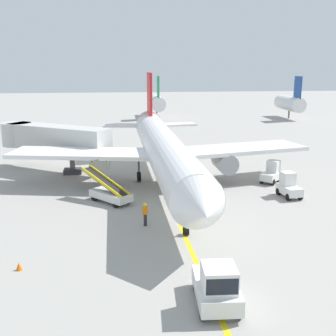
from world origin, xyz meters
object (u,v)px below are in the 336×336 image
object	(u,v)px
jet_bridge	(47,138)
ground_crew_marshaller	(145,213)
airliner	(163,149)
safety_cone_nose_right	(174,172)
belt_loader_forward_hold	(110,193)
safety_cone_wingtip_left	(19,266)
baggage_tug_by_cargo_door	(272,173)
baggage_tug_near_wing	(289,186)
pushback_tug	(217,286)

from	to	relation	value
jet_bridge	ground_crew_marshaller	bearing A→B (deg)	-61.88
airliner	safety_cone_nose_right	size ratio (longest dim) A/B	80.10
belt_loader_forward_hold	safety_cone_wingtip_left	world-z (taller)	belt_loader_forward_hold
jet_bridge	baggage_tug_by_cargo_door	world-z (taller)	jet_bridge
belt_loader_forward_hold	ground_crew_marshaller	size ratio (longest dim) A/B	2.67
airliner	safety_cone_nose_right	world-z (taller)	airliner
airliner	baggage_tug_near_wing	world-z (taller)	airliner
jet_bridge	belt_loader_forward_hold	distance (m)	13.59
pushback_tug	ground_crew_marshaller	bearing A→B (deg)	104.37
pushback_tug	ground_crew_marshaller	world-z (taller)	pushback_tug
pushback_tug	safety_cone_nose_right	distance (m)	24.16
baggage_tug_near_wing	pushback_tug	bearing A→B (deg)	-122.59
jet_bridge	ground_crew_marshaller	distance (m)	19.59
safety_cone_nose_right	safety_cone_wingtip_left	xyz separation A→B (m)	(-11.20, -19.43, 0.00)
safety_cone_nose_right	jet_bridge	bearing A→B (deg)	165.52
belt_loader_forward_hold	ground_crew_marshaller	xyz separation A→B (m)	(2.55, -5.57, 0.13)
baggage_tug_by_cargo_door	ground_crew_marshaller	bearing A→B (deg)	-142.77
baggage_tug_by_cargo_door	ground_crew_marshaller	size ratio (longest dim) A/B	1.55
belt_loader_forward_hold	ground_crew_marshaller	distance (m)	6.12
baggage_tug_by_cargo_door	jet_bridge	bearing A→B (deg)	161.39
baggage_tug_by_cargo_door	belt_loader_forward_hold	bearing A→B (deg)	-164.84
pushback_tug	safety_cone_wingtip_left	xyz separation A→B (m)	(-9.98, 4.68, -0.77)
belt_loader_forward_hold	pushback_tug	bearing A→B (deg)	-71.89
airliner	belt_loader_forward_hold	xyz separation A→B (m)	(-4.93, -4.50, -2.64)
jet_bridge	safety_cone_wingtip_left	distance (m)	23.11
baggage_tug_by_cargo_door	belt_loader_forward_hold	xyz separation A→B (m)	(-15.36, -4.16, -0.15)
airliner	baggage_tug_near_wing	size ratio (longest dim) A/B	13.85
jet_bridge	baggage_tug_near_wing	xyz separation A→B (m)	(21.74, -11.94, -2.62)
jet_bridge	safety_cone_nose_right	size ratio (longest dim) A/B	27.47
airliner	belt_loader_forward_hold	world-z (taller)	airliner
jet_bridge	airliner	bearing A→B (deg)	-31.47
jet_bridge	baggage_tug_by_cargo_door	bearing A→B (deg)	-18.61
airliner	jet_bridge	bearing A→B (deg)	148.53
safety_cone_nose_right	airliner	bearing A→B (deg)	-112.02
airliner	safety_cone_wingtip_left	distance (m)	18.77
jet_bridge	belt_loader_forward_hold	xyz separation A→B (m)	(6.60, -11.56, -2.77)
baggage_tug_by_cargo_door	pushback_tug	bearing A→B (deg)	-116.81
belt_loader_forward_hold	safety_cone_wingtip_left	bearing A→B (deg)	-113.02
ground_crew_marshaller	belt_loader_forward_hold	bearing A→B (deg)	114.65
baggage_tug_by_cargo_door	baggage_tug_near_wing	bearing A→B (deg)	-92.67
pushback_tug	belt_loader_forward_hold	xyz separation A→B (m)	(-5.21, 15.92, -0.22)
jet_bridge	baggage_tug_by_cargo_door	distance (m)	23.32
baggage_tug_near_wing	safety_cone_wingtip_left	size ratio (longest dim) A/B	5.78
baggage_tug_by_cargo_door	belt_loader_forward_hold	size ratio (longest dim) A/B	0.58
belt_loader_forward_hold	baggage_tug_near_wing	bearing A→B (deg)	-1.44
jet_bridge	pushback_tug	size ratio (longest dim) A/B	3.26
jet_bridge	safety_cone_nose_right	xyz separation A→B (m)	(13.02, -3.36, -3.32)
pushback_tug	safety_cone_wingtip_left	bearing A→B (deg)	154.86
airliner	baggage_tug_by_cargo_door	world-z (taller)	airliner
airliner	baggage_tug_near_wing	bearing A→B (deg)	-25.54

